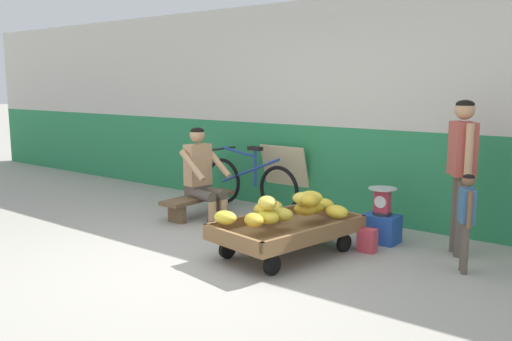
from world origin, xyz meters
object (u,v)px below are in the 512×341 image
banana_cart (287,231)px  low_bench (198,201)px  customer_adult (462,160)px  sign_board (286,177)px  shopping_bag (367,240)px  vendor_seated (202,174)px  plastic_crate (381,228)px  customer_child (467,212)px  weighing_scale (382,201)px  bicycle_near_left (249,183)px

banana_cart → low_bench: size_ratio=1.41×
customer_adult → sign_board: bearing=166.5°
banana_cart → shopping_bag: banana_cart is taller
vendor_seated → customer_adult: size_ratio=0.75×
banana_cart → sign_board: sign_board is taller
plastic_crate → shopping_bag: plastic_crate is taller
customer_child → sign_board: bearing=158.1°
plastic_crate → weighing_scale: weighing_scale is taller
weighing_scale → customer_child: 1.08m
vendor_seated → bicycle_near_left: vendor_seated is taller
vendor_seated → shopping_bag: bearing=-0.0°
sign_board → customer_child: customer_child is taller
low_bench → customer_adult: (3.11, 0.46, 0.75)m
low_bench → customer_child: size_ratio=1.23×
bicycle_near_left → sign_board: 0.51m
banana_cart → vendor_seated: 1.83m
low_bench → vendor_seated: (0.09, -0.01, 0.37)m
shopping_bag → vendor_seated: bearing=180.0°
banana_cart → bicycle_near_left: 2.07m
vendor_seated → shopping_bag: size_ratio=4.75×
sign_board → vendor_seated: bearing=-116.7°
vendor_seated → customer_adult: bearing=8.9°
banana_cart → sign_board: (-1.16, 1.66, 0.19)m
banana_cart → customer_adult: bearing=38.8°
plastic_crate → customer_child: (1.00, -0.42, 0.40)m
low_bench → shopping_bag: bearing=-0.4°
vendor_seated → weighing_scale: size_ratio=3.80×
plastic_crate → shopping_bag: bearing=-84.7°
vendor_seated → shopping_bag: 2.33m
low_bench → shopping_bag: low_bench is taller
bicycle_near_left → banana_cart: bearing=-40.9°
banana_cart → customer_child: bearing=20.2°
sign_board → customer_adult: customer_adult is taller
customer_adult → shopping_bag: bearing=-147.1°
sign_board → banana_cart: bearing=-54.9°
bicycle_near_left → shopping_bag: size_ratio=6.92×
banana_cart → vendor_seated: bearing=161.1°
customer_adult → customer_child: (0.22, -0.49, -0.40)m
plastic_crate → vendor_seated: bearing=-169.9°
plastic_crate → customer_adult: (0.78, 0.08, 0.80)m
vendor_seated → customer_child: bearing=-0.3°
vendor_seated → customer_child: (3.25, -0.02, -0.01)m
weighing_scale → vendor_seated: bearing=-169.9°
banana_cart → customer_child: 1.67m
bicycle_near_left → customer_child: customer_child is taller
customer_child → weighing_scale: bearing=157.3°
banana_cart → low_bench: (-1.79, 0.60, -0.04)m
banana_cart → plastic_crate: banana_cart is taller
weighing_scale → bicycle_near_left: bicycle_near_left is taller
vendor_seated → weighing_scale: bearing=10.1°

